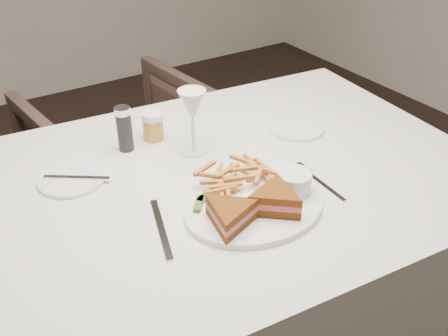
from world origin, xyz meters
TOP-DOWN VIEW (x-y plane):
  - table at (0.28, 0.06)m, footprint 1.43×1.02m
  - chair_far at (0.38, 0.91)m, footprint 0.75×0.71m
  - table_setting at (0.29, -0.00)m, footprint 0.78×0.63m

SIDE VIEW (x-z plane):
  - chair_far at x=0.38m, z-range 0.00..0.70m
  - table at x=0.28m, z-range 0.00..0.75m
  - table_setting at x=0.29m, z-range 0.70..0.88m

